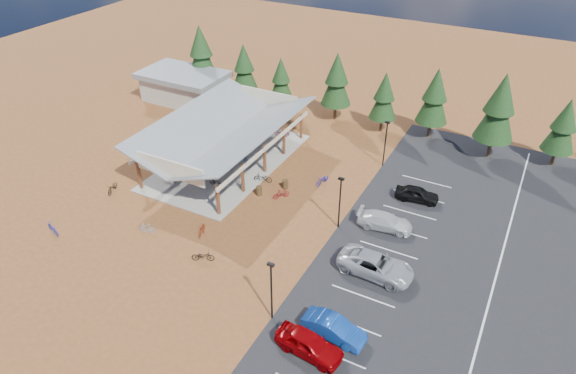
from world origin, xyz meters
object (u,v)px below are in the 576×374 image
Objects in this scene: lamp_post_1 at (340,199)px; car_2 at (376,265)px; trash_bin_0 at (259,191)px; bike_5 at (236,182)px; car_0 at (309,344)px; bike_2 at (214,148)px; trash_bin_1 at (285,184)px; bike_15 at (281,194)px; bike_0 at (170,178)px; bike_1 at (192,160)px; bike_13 at (147,228)px; car_3 at (385,221)px; bike_14 at (323,180)px; lamp_post_0 at (271,287)px; car_4 at (417,194)px; bike_10 at (53,229)px; bike_3 at (229,130)px; bike_8 at (112,187)px; bike_12 at (203,256)px; outbuilding at (184,86)px; lamp_post_2 at (385,141)px; car_1 at (334,328)px; bike_4 at (216,182)px; bike_pavilion at (225,130)px; bike_11 at (202,229)px; bike_7 at (282,132)px; bike_6 at (242,157)px; bike_16 at (263,178)px.

car_2 is (4.95, -4.21, -2.10)m from lamp_post_1.
trash_bin_0 is 0.52× the size of bike_5.
car_0 is 9.40m from car_2.
bike_2 is 0.94× the size of bike_5.
bike_15 is (0.50, -1.74, 0.06)m from trash_bin_1.
bike_1 is (-0.21, 3.89, 0.03)m from bike_0.
bike_0 reaches higher than bike_13.
trash_bin_1 is 10.91m from car_3.
lamp_post_0 is at bearing -66.38° from bike_14.
car_4 is at bearing 55.74° from lamp_post_1.
bike_10 is 20.56m from bike_15.
bike_8 is at bearing 152.28° from bike_3.
bike_12 is 15.48m from bike_14.
lamp_post_2 reaches higher than outbuilding.
car_2 is at bearing -136.86° from bike_3.
car_1 is at bearing 108.77° from bike_10.
car_3 is at bearing 14.14° from car_2.
bike_0 is 0.94× the size of bike_3.
bike_1 is at bearing 170.01° from trash_bin_0.
car_0 reaches higher than bike_4.
bike_1 is 5.39m from bike_4.
bike_2 is 24.57m from car_2.
bike_5 is 20.39m from car_1.
lamp_post_0 is 16.00m from trash_bin_0.
bike_pavilion is at bearing 32.86° from bike_5.
car_3 reaches higher than bike_11.
car_4 is (17.58, -5.45, 0.10)m from bike_7.
bike_8 is at bearing 80.60° from car_1.
bike_6 is 26.00m from car_0.
bike_10 reaches higher than bike_0.
lamp_post_0 is 2.89× the size of bike_7.
car_2 is (26.69, 0.90, 0.37)m from bike_8.
bike_6 is 18.71m from car_4.
lamp_post_2 is 11.49m from trash_bin_1.
bike_16 is 15.12m from car_4.
lamp_post_2 is 2.74× the size of bike_10.
bike_16 is at bearing 15.65° from bike_8.
bike_14 is (9.12, 5.42, -0.06)m from bike_4.
bike_11 is at bearing 11.13° from bike_12.
lamp_post_1 is 2.89× the size of bike_7.
bike_0 is 23.03m from car_2.
bike_4 is 1.09× the size of bike_11.
bike_1 is at bearing 140.77° from lamp_post_0.
outbuilding is 32.93m from bike_12.
lamp_post_1 is at bearing 90.00° from lamp_post_0.
car_0 is (10.77, -16.85, 0.39)m from trash_bin_1.
bike_13 is (-6.47, 0.75, -0.03)m from bike_12.
car_2 reaches higher than bike_2.
trash_bin_1 is 10.23m from bike_11.
car_3 is (18.11, 10.28, 0.28)m from bike_13.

